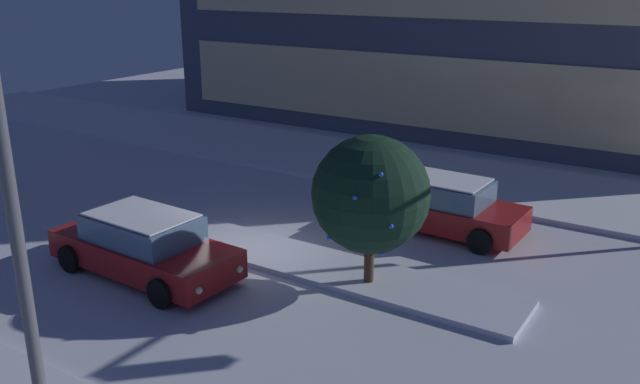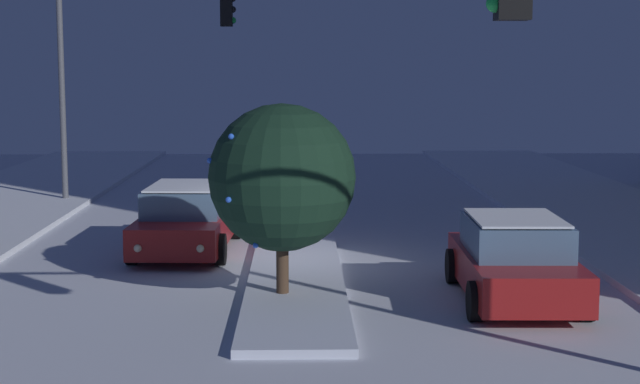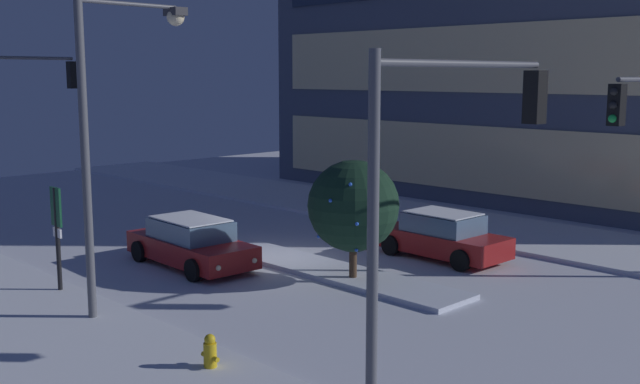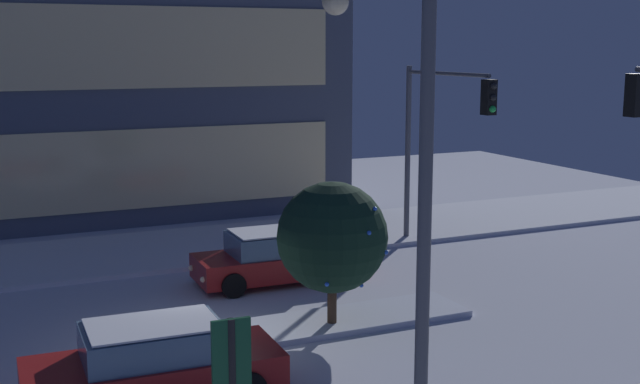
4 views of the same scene
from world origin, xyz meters
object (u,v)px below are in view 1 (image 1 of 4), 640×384
(car_near, at_px, (144,245))
(car_far, at_px, (444,207))
(decorated_tree_median, at_px, (371,194))
(street_lamp_arched, at_px, (48,101))

(car_near, relative_size, car_far, 1.11)
(decorated_tree_median, bearing_deg, street_lamp_arched, -107.50)
(car_far, bearing_deg, car_near, 54.17)
(decorated_tree_median, bearing_deg, car_far, 88.76)
(car_far, distance_m, street_lamp_arched, 11.28)
(car_near, distance_m, street_lamp_arched, 6.44)
(street_lamp_arched, bearing_deg, car_far, -13.83)
(street_lamp_arched, distance_m, decorated_tree_median, 7.04)
(decorated_tree_median, bearing_deg, car_near, -154.90)
(street_lamp_arched, height_order, decorated_tree_median, street_lamp_arched)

